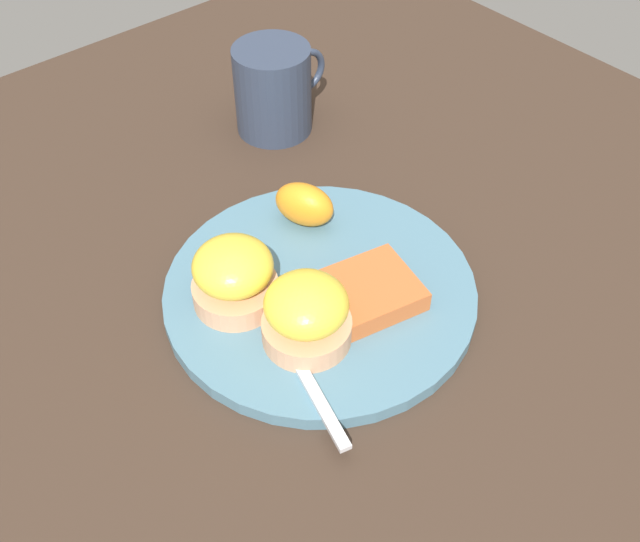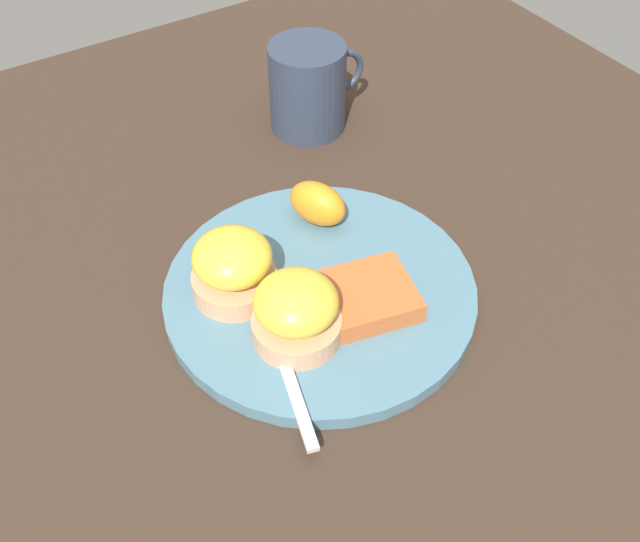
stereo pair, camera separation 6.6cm
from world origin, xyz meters
TOP-DOWN VIEW (x-y plane):
  - ground_plane at (0.00, 0.00)m, footprint 1.10×1.10m
  - plate at (0.00, 0.00)m, footprint 0.28×0.28m
  - sandwich_benedict_left at (-0.07, 0.04)m, footprint 0.08×0.08m
  - sandwich_benedict_right at (-0.05, -0.04)m, footprint 0.08×0.08m
  - hashbrown_patty at (0.02, -0.04)m, footprint 0.11×0.09m
  - orange_wedge at (0.05, 0.08)m, footprint 0.06×0.07m
  - fork at (-0.06, -0.03)m, footprint 0.07×0.20m
  - cup at (0.13, 0.24)m, footprint 0.12×0.09m

SIDE VIEW (x-z plane):
  - ground_plane at x=0.00m, z-range 0.00..0.00m
  - plate at x=0.00m, z-range 0.00..0.01m
  - fork at x=-0.06m, z-range 0.01..0.02m
  - hashbrown_patty at x=0.02m, z-range 0.01..0.03m
  - orange_wedge at x=0.05m, z-range 0.01..0.06m
  - sandwich_benedict_left at x=-0.07m, z-range 0.01..0.08m
  - sandwich_benedict_right at x=-0.05m, z-range 0.01..0.08m
  - cup at x=0.13m, z-range 0.00..0.10m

